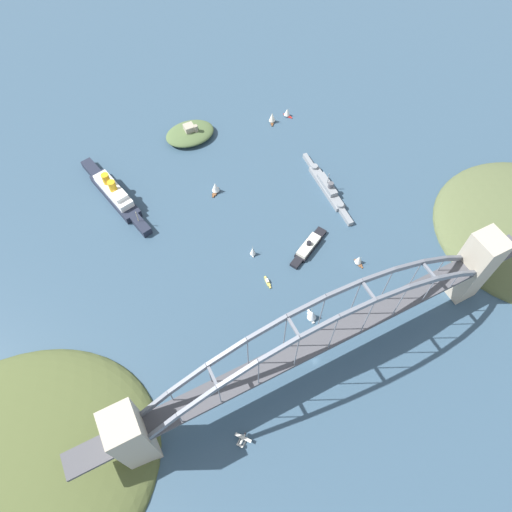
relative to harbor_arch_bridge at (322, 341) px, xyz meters
The scene contains 15 objects.
ground_plane 31.42m from the harbor_arch_bridge, 18.43° to the left, with size 1400.00×1400.00×0.00m, color #334C60.
harbor_arch_bridge is the anchor object (origin of this frame).
headland_west_shore 182.96m from the harbor_arch_bridge, behind, with size 162.46×137.62×26.00m.
ocean_liner 194.24m from the harbor_arch_bridge, 110.96° to the left, with size 27.86×90.86×20.04m.
naval_cruiser 141.35m from the harbor_arch_bridge, 55.31° to the left, with size 10.73×76.77×17.19m.
harbor_ferry_steamer 87.38m from the harbor_arch_bridge, 62.38° to the left, with size 37.54×23.65×8.04m.
fort_island_mid_harbor 218.11m from the harbor_arch_bridge, 87.99° to the left, with size 41.34×30.81×13.12m.
seaplane_taxiing_near_bridge 69.46m from the harbor_arch_bridge, 160.66° to the right, with size 8.65×8.83×4.82m.
small_boat_0 82.90m from the harbor_arch_bridge, 36.96° to the left, with size 5.13×8.63×8.95m.
small_boat_1 224.80m from the harbor_arch_bridge, 65.32° to the left, with size 6.53×8.56×8.54m.
small_boat_2 38.85m from the harbor_arch_bridge, 64.25° to the left, with size 6.77×10.51×10.53m.
small_boat_3 68.89m from the harbor_arch_bridge, 90.35° to the left, with size 2.55×9.88×2.33m.
small_boat_4 90.60m from the harbor_arch_bridge, 89.41° to the left, with size 5.17×6.84×8.47m.
small_boat_5 153.23m from the harbor_arch_bridge, 89.40° to the left, with size 9.06×8.99×11.06m.
small_boat_6 217.63m from the harbor_arch_bridge, 68.91° to the left, with size 7.12×9.14×11.03m.
Camera 1 is at (-75.93, -69.51, 264.64)m, focal length 31.71 mm.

